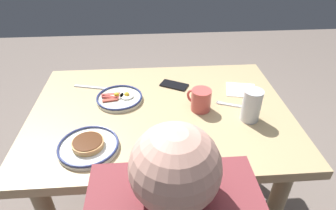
% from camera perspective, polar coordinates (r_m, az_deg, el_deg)
% --- Properties ---
extents(ground_plane, '(6.00, 6.00, 0.00)m').
position_cam_1_polar(ground_plane, '(1.90, -1.18, -19.65)').
color(ground_plane, '#70635B').
extents(dining_table, '(1.22, 0.87, 0.75)m').
position_cam_1_polar(dining_table, '(1.43, -1.48, -4.68)').
color(dining_table, tan).
rests_on(dining_table, ground_plane).
extents(plate_near_main, '(0.23, 0.23, 0.04)m').
position_cam_1_polar(plate_near_main, '(1.44, -9.65, 1.41)').
color(plate_near_main, silver).
rests_on(plate_near_main, dining_table).
extents(plate_center_pancakes, '(0.24, 0.24, 0.04)m').
position_cam_1_polar(plate_center_pancakes, '(1.18, -15.57, -7.81)').
color(plate_center_pancakes, white).
rests_on(plate_center_pancakes, dining_table).
extents(coffee_mug, '(0.11, 0.11, 0.10)m').
position_cam_1_polar(coffee_mug, '(1.34, 6.51, 1.08)').
color(coffee_mug, '#BF4C47').
rests_on(coffee_mug, dining_table).
extents(drinking_glass, '(0.08, 0.08, 0.15)m').
position_cam_1_polar(drinking_glass, '(1.31, 16.23, -0.36)').
color(drinking_glass, silver).
rests_on(drinking_glass, dining_table).
extents(cell_phone, '(0.16, 0.13, 0.01)m').
position_cam_1_polar(cell_phone, '(1.54, 1.23, 3.98)').
color(cell_phone, black).
rests_on(cell_phone, dining_table).
extents(paper_napkin, '(0.18, 0.17, 0.00)m').
position_cam_1_polar(paper_napkin, '(1.55, 14.33, 2.92)').
color(paper_napkin, white).
rests_on(paper_napkin, dining_table).
extents(fork_near, '(0.20, 0.07, 0.01)m').
position_cam_1_polar(fork_near, '(1.58, -14.77, 3.42)').
color(fork_near, silver).
rests_on(fork_near, dining_table).
extents(fork_far, '(0.17, 0.08, 0.01)m').
position_cam_1_polar(fork_far, '(1.42, 13.09, -0.05)').
color(fork_far, silver).
rests_on(fork_far, dining_table).
extents(tea_spoon, '(0.19, 0.10, 0.01)m').
position_cam_1_polar(tea_spoon, '(1.22, 0.16, -5.56)').
color(tea_spoon, silver).
rests_on(tea_spoon, dining_table).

